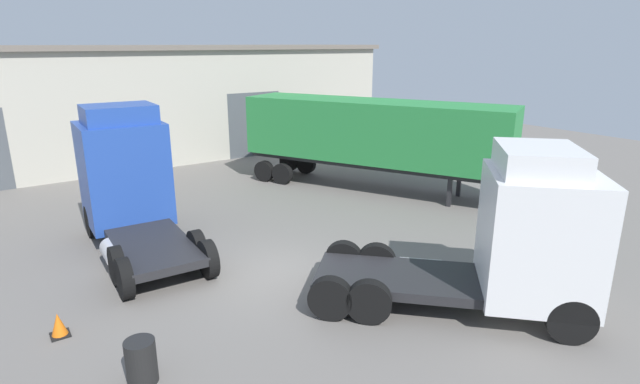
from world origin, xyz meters
TOP-DOWN VIEW (x-y plane):
  - ground_plane at (0.00, 0.00)m, footprint 60.00×60.00m
  - warehouse_building at (0.00, 17.20)m, footprint 31.34×6.91m
  - tractor_unit_white at (3.67, -5.01)m, footprint 6.26×6.27m
  - container_trailer_green at (7.80, 4.94)m, footprint 7.54×11.45m
  - tractor_unit_blue at (-2.49, 4.84)m, footprint 2.72×6.24m
  - oil_drum at (-4.32, -2.69)m, footprint 0.58×0.58m
  - traffic_cone at (-5.39, -0.06)m, footprint 0.40×0.40m

SIDE VIEW (x-z plane):
  - ground_plane at x=0.00m, z-range 0.00..0.00m
  - traffic_cone at x=-5.39m, z-range -0.02..0.53m
  - oil_drum at x=-4.32m, z-range 0.00..0.88m
  - tractor_unit_white at x=3.67m, z-range -0.12..3.95m
  - tractor_unit_blue at x=-2.49m, z-range -0.12..4.28m
  - container_trailer_green at x=7.80m, z-range 0.56..4.45m
  - warehouse_building at x=0.00m, z-range 0.01..6.14m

